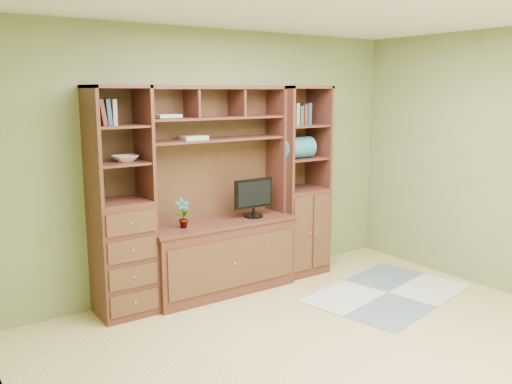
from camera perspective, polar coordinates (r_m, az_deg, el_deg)
room at (r=3.95m, az=10.28°, el=0.24°), size 4.60×4.10×2.64m
center_hutch at (r=5.31m, az=-3.75°, el=0.02°), size 1.54×0.53×2.05m
left_tower at (r=4.92m, az=-14.04°, el=-1.12°), size 0.50×0.45×2.05m
right_tower at (r=5.92m, az=4.59°, el=1.12°), size 0.55×0.45×2.05m
rug at (r=5.67m, az=13.69°, el=-10.28°), size 1.77×1.36×0.01m
monitor at (r=5.48m, az=-0.27°, el=0.13°), size 0.45×0.20×0.54m
orchid at (r=5.11m, az=-7.70°, el=-2.21°), size 0.15×0.10×0.29m
magazines at (r=5.20m, az=-6.60°, el=5.70°), size 0.24×0.18×0.04m
bowl at (r=4.88m, az=-13.63°, el=3.46°), size 0.22×0.22×0.05m
blanket_teal at (r=5.77m, az=4.20°, el=4.67°), size 0.39×0.23×0.23m
blanket_red at (r=5.96m, az=4.47°, el=4.69°), size 0.35×0.19×0.19m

